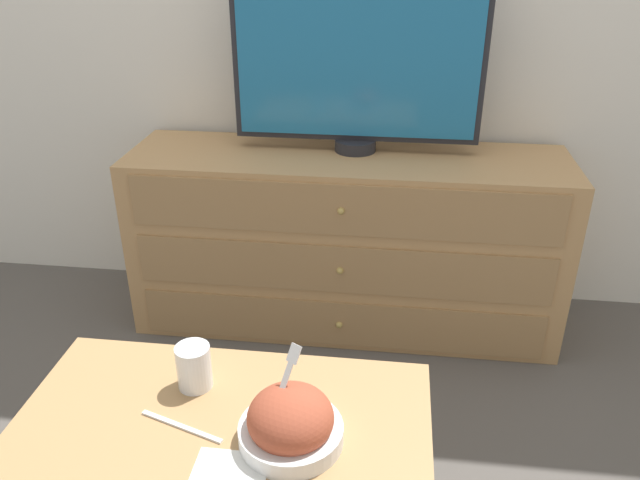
# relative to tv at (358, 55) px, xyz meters

# --- Properties ---
(ground_plane) EXTENTS (12.00, 12.00, 0.00)m
(ground_plane) POSITION_rel_tv_xyz_m (-0.13, 0.18, -1.00)
(ground_plane) COLOR #56514C
(dresser) EXTENTS (1.55, 0.45, 0.67)m
(dresser) POSITION_rel_tv_xyz_m (-0.02, -0.06, -0.67)
(dresser) COLOR tan
(dresser) RESTS_ON ground_plane
(tv) EXTENTS (0.85, 0.15, 0.65)m
(tv) POSITION_rel_tv_xyz_m (0.00, 0.00, 0.00)
(tv) COLOR #232328
(tv) RESTS_ON dresser
(coffee_table) EXTENTS (0.84, 0.50, 0.50)m
(coffee_table) POSITION_rel_tv_xyz_m (-0.18, -1.22, -0.59)
(coffee_table) COLOR tan
(coffee_table) RESTS_ON ground_plane
(takeout_bowl) EXTENTS (0.20, 0.20, 0.19)m
(takeout_bowl) POSITION_rel_tv_xyz_m (-0.03, -1.24, -0.46)
(takeout_bowl) COLOR silver
(takeout_bowl) RESTS_ON coffee_table
(drink_cup) EXTENTS (0.07, 0.07, 0.10)m
(drink_cup) POSITION_rel_tv_xyz_m (-0.26, -1.10, -0.46)
(drink_cup) COLOR white
(drink_cup) RESTS_ON coffee_table
(napkin) EXTENTS (0.14, 0.14, 0.00)m
(napkin) POSITION_rel_tv_xyz_m (-0.13, -1.35, -0.51)
(napkin) COLOR white
(napkin) RESTS_ON coffee_table
(knife) EXTENTS (0.18, 0.07, 0.00)m
(knife) POSITION_rel_tv_xyz_m (-0.25, -1.23, -0.50)
(knife) COLOR white
(knife) RESTS_ON coffee_table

